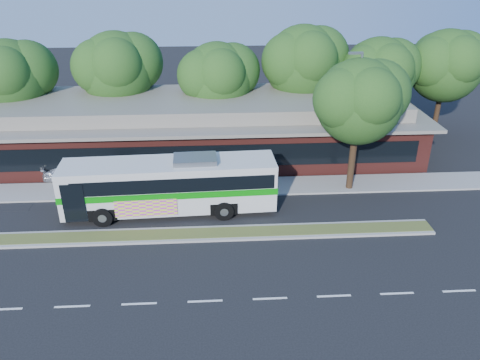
{
  "coord_description": "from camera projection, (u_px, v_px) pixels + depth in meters",
  "views": [
    {
      "loc": [
        0.59,
        -21.9,
        14.42
      ],
      "look_at": [
        2.12,
        3.49,
        2.0
      ],
      "focal_mm": 35.0,
      "sensor_mm": 36.0,
      "label": 1
    }
  ],
  "objects": [
    {
      "name": "tree_bg_e",
      "position": [
        383.0,
        71.0,
        37.77
      ],
      "size": [
        6.47,
        5.8,
        8.5
      ],
      "color": "black",
      "rests_on": "ground"
    },
    {
      "name": "sidewalk_tree",
      "position": [
        365.0,
        99.0,
        29.04
      ],
      "size": [
        5.98,
        5.36,
        8.75
      ],
      "color": "black",
      "rests_on": "ground"
    },
    {
      "name": "tree_bg_c",
      "position": [
        222.0,
        76.0,
        37.13
      ],
      "size": [
        6.24,
        5.6,
        8.26
      ],
      "color": "black",
      "rests_on": "ground"
    },
    {
      "name": "median_strip",
      "position": [
        206.0,
        234.0,
        26.44
      ],
      "size": [
        26.0,
        1.1,
        0.15
      ],
      "primitive_type": "cube",
      "color": "#565D27",
      "rests_on": "ground"
    },
    {
      "name": "ground",
      "position": [
        206.0,
        241.0,
        25.93
      ],
      "size": [
        120.0,
        120.0,
        0.0
      ],
      "primitive_type": "plane",
      "color": "black",
      "rests_on": "ground"
    },
    {
      "name": "plaza_building",
      "position": [
        206.0,
        126.0,
        36.65
      ],
      "size": [
        33.2,
        11.2,
        4.45
      ],
      "color": "#58201B",
      "rests_on": "ground"
    },
    {
      "name": "tree_bg_f",
      "position": [
        450.0,
        64.0,
        38.86
      ],
      "size": [
        6.69,
        6.0,
        8.92
      ],
      "color": "black",
      "rests_on": "ground"
    },
    {
      "name": "lamp_post",
      "position": [
        354.0,
        119.0,
        29.68
      ],
      "size": [
        0.93,
        0.18,
        9.07
      ],
      "color": "slate",
      "rests_on": "ground"
    },
    {
      "name": "sedan",
      "position": [
        73.0,
        169.0,
        33.08
      ],
      "size": [
        4.55,
        3.02,
        1.22
      ],
      "primitive_type": "imported",
      "rotation": [
        0.0,
        0.0,
        1.91
      ],
      "color": "silver",
      "rests_on": "ground"
    },
    {
      "name": "tree_bg_a",
      "position": [
        16.0,
        75.0,
        36.15
      ],
      "size": [
        6.47,
        5.8,
        8.63
      ],
      "color": "black",
      "rests_on": "ground"
    },
    {
      "name": "tree_bg_d",
      "position": [
        308.0,
        61.0,
        38.06
      ],
      "size": [
        6.91,
        6.2,
        9.37
      ],
      "color": "black",
      "rests_on": "ground"
    },
    {
      "name": "transit_bus",
      "position": [
        171.0,
        182.0,
        28.06
      ],
      "size": [
        12.85,
        3.36,
        3.58
      ],
      "rotation": [
        0.0,
        0.0,
        0.04
      ],
      "color": "beige",
      "rests_on": "ground"
    },
    {
      "name": "sidewalk",
      "position": [
        206.0,
        188.0,
        31.65
      ],
      "size": [
        44.0,
        2.6,
        0.12
      ],
      "primitive_type": "cube",
      "color": "gray",
      "rests_on": "ground"
    },
    {
      "name": "tree_bg_b",
      "position": [
        122.0,
        67.0,
        37.37
      ],
      "size": [
        6.69,
        6.0,
        9.0
      ],
      "color": "black",
      "rests_on": "ground"
    }
  ]
}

